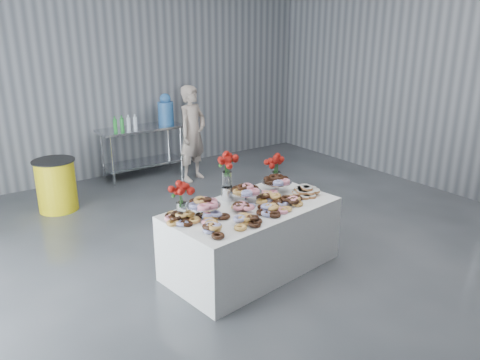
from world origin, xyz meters
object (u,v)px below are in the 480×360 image
(prep_table, at_px, (142,143))
(water_jug, at_px, (166,110))
(display_table, at_px, (252,238))
(person, at_px, (193,134))
(trash_barrel, at_px, (56,185))

(prep_table, height_order, water_jug, water_jug)
(prep_table, bearing_deg, display_table, -96.06)
(prep_table, bearing_deg, water_jug, -0.00)
(water_jug, bearing_deg, prep_table, 180.00)
(prep_table, bearing_deg, person, -46.86)
(display_table, xyz_separation_m, prep_table, (0.41, 3.85, 0.24))
(display_table, bearing_deg, water_jug, 76.72)
(display_table, height_order, water_jug, water_jug)
(display_table, xyz_separation_m, trash_barrel, (-1.31, 3.06, 0.01))
(water_jug, height_order, person, person)
(water_jug, bearing_deg, trash_barrel, -160.41)
(water_jug, relative_size, trash_barrel, 0.72)
(prep_table, relative_size, water_jug, 2.71)
(water_jug, xyz_separation_m, trash_barrel, (-2.22, -0.79, -0.76))
(person, bearing_deg, water_jug, 81.57)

